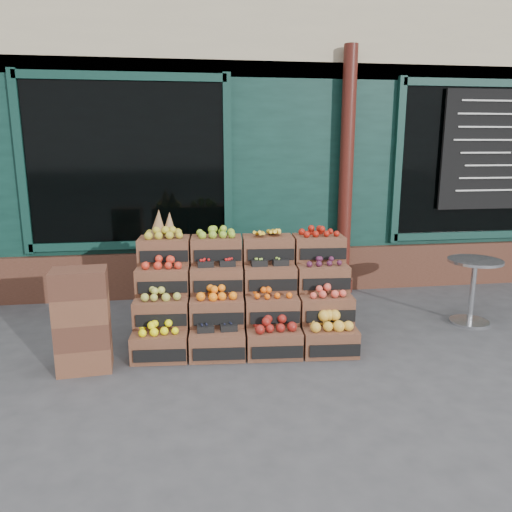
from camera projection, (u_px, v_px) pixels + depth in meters
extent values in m
plane|color=#3D3D40|center=(288.00, 359.00, 4.74)|extent=(60.00, 60.00, 0.00)
cube|color=#0D2F27|center=(230.00, 121.00, 9.22)|extent=(12.00, 6.00, 4.80)
cube|color=#0D2F27|center=(253.00, 182.00, 6.57)|extent=(12.00, 0.12, 3.00)
cube|color=#4B2A1E|center=(254.00, 271.00, 6.77)|extent=(12.00, 0.18, 0.60)
cube|color=black|center=(127.00, 163.00, 6.22)|extent=(2.40, 0.06, 2.00)
cube|color=black|center=(482.00, 161.00, 6.92)|extent=(2.40, 0.06, 2.00)
cylinder|color=#471610|center=(346.00, 174.00, 6.53)|extent=(0.18, 0.18, 3.20)
cube|color=black|center=(487.00, 150.00, 6.80)|extent=(1.30, 0.04, 1.60)
cube|color=brown|center=(160.00, 345.00, 4.73)|extent=(0.55, 0.40, 0.26)
cube|color=black|center=(158.00, 356.00, 4.54)|extent=(0.48, 0.05, 0.12)
cube|color=#FEF70A|center=(159.00, 328.00, 4.69)|extent=(0.44, 0.31, 0.08)
cube|color=brown|center=(217.00, 343.00, 4.76)|extent=(0.55, 0.40, 0.26)
cube|color=black|center=(217.00, 354.00, 4.58)|extent=(0.48, 0.05, 0.12)
cube|color=black|center=(217.00, 329.00, 4.73)|extent=(0.44, 0.31, 0.03)
cube|color=brown|center=(274.00, 342.00, 4.80)|extent=(0.55, 0.40, 0.26)
cube|color=black|center=(276.00, 353.00, 4.62)|extent=(0.48, 0.05, 0.12)
cube|color=maroon|center=(274.00, 324.00, 4.76)|extent=(0.44, 0.31, 0.10)
cube|color=brown|center=(329.00, 340.00, 4.84)|extent=(0.55, 0.40, 0.26)
cube|color=black|center=(333.00, 351.00, 4.65)|extent=(0.48, 0.05, 0.12)
cube|color=gold|center=(330.00, 322.00, 4.79)|extent=(0.44, 0.31, 0.12)
cube|color=brown|center=(162.00, 311.00, 4.88)|extent=(0.55, 0.40, 0.26)
cube|color=black|center=(160.00, 321.00, 4.70)|extent=(0.48, 0.05, 0.12)
cube|color=#ADB043|center=(161.00, 294.00, 4.84)|extent=(0.44, 0.31, 0.09)
cube|color=brown|center=(217.00, 310.00, 4.92)|extent=(0.55, 0.40, 0.26)
cube|color=black|center=(217.00, 319.00, 4.74)|extent=(0.48, 0.05, 0.12)
cube|color=orange|center=(217.00, 293.00, 4.88)|extent=(0.44, 0.31, 0.09)
cube|color=brown|center=(272.00, 309.00, 4.96)|extent=(0.55, 0.40, 0.26)
cube|color=black|center=(274.00, 318.00, 4.77)|extent=(0.48, 0.05, 0.12)
cube|color=#EE580D|center=(272.00, 293.00, 4.92)|extent=(0.44, 0.31, 0.07)
cube|color=brown|center=(325.00, 308.00, 4.99)|extent=(0.55, 0.40, 0.26)
cube|color=black|center=(329.00, 316.00, 4.81)|extent=(0.48, 0.05, 0.12)
cube|color=#E24C3A|center=(326.00, 291.00, 4.95)|extent=(0.44, 0.31, 0.08)
cube|color=brown|center=(163.00, 280.00, 5.04)|extent=(0.55, 0.40, 0.26)
cube|color=black|center=(161.00, 287.00, 4.86)|extent=(0.48, 0.05, 0.12)
cube|color=red|center=(162.00, 263.00, 5.00)|extent=(0.44, 0.31, 0.09)
cube|color=brown|center=(217.00, 279.00, 5.08)|extent=(0.55, 0.40, 0.26)
cube|color=black|center=(217.00, 286.00, 4.89)|extent=(0.48, 0.05, 0.12)
cube|color=#AC1211|center=(217.00, 264.00, 5.04)|extent=(0.44, 0.31, 0.04)
cube|color=brown|center=(270.00, 278.00, 5.11)|extent=(0.55, 0.40, 0.26)
cube|color=black|center=(272.00, 285.00, 4.93)|extent=(0.48, 0.05, 0.12)
cube|color=#8AB33B|center=(270.00, 264.00, 5.08)|extent=(0.44, 0.31, 0.03)
cube|color=brown|center=(322.00, 277.00, 5.15)|extent=(0.55, 0.40, 0.26)
cube|color=black|center=(326.00, 284.00, 4.97)|extent=(0.48, 0.05, 0.12)
cube|color=#44182F|center=(322.00, 261.00, 5.11)|extent=(0.44, 0.31, 0.07)
cube|color=brown|center=(164.00, 250.00, 5.20)|extent=(0.55, 0.40, 0.26)
cube|color=black|center=(163.00, 256.00, 5.01)|extent=(0.48, 0.05, 0.12)
cube|color=gold|center=(164.00, 233.00, 5.16)|extent=(0.44, 0.31, 0.09)
cube|color=brown|center=(217.00, 249.00, 5.23)|extent=(0.55, 0.40, 0.26)
cube|color=black|center=(216.00, 256.00, 5.05)|extent=(0.48, 0.05, 0.12)
cube|color=#84AB28|center=(216.00, 233.00, 5.19)|extent=(0.44, 0.31, 0.09)
cube|color=brown|center=(268.00, 248.00, 5.27)|extent=(0.55, 0.40, 0.26)
cube|color=black|center=(270.00, 255.00, 5.09)|extent=(0.48, 0.05, 0.12)
cube|color=yellow|center=(268.00, 232.00, 5.23)|extent=(0.44, 0.31, 0.08)
cube|color=brown|center=(318.00, 248.00, 5.31)|extent=(0.55, 0.40, 0.26)
cube|color=black|center=(322.00, 254.00, 5.12)|extent=(0.48, 0.05, 0.12)
cube|color=#9D170C|center=(319.00, 232.00, 5.27)|extent=(0.44, 0.31, 0.08)
cube|color=#4B2A1E|center=(245.00, 334.00, 5.00)|extent=(2.17, 0.53, 0.26)
cube|color=#4B2A1E|center=(244.00, 314.00, 5.18)|extent=(2.17, 0.53, 0.52)
cube|color=#4B2A1E|center=(243.00, 296.00, 5.37)|extent=(2.17, 0.53, 0.78)
cone|color=olive|center=(158.00, 223.00, 5.13)|extent=(0.18, 0.18, 0.30)
cone|color=olive|center=(169.00, 224.00, 5.19)|extent=(0.16, 0.16, 0.26)
cube|color=brown|center=(85.00, 357.00, 4.49)|extent=(0.49, 0.36, 0.23)
cube|color=#4B2A1E|center=(83.00, 333.00, 4.44)|extent=(0.49, 0.36, 0.23)
cube|color=brown|center=(81.00, 308.00, 4.38)|extent=(0.49, 0.36, 0.23)
cube|color=#4B2A1E|center=(79.00, 282.00, 4.33)|extent=(0.49, 0.36, 0.23)
cylinder|color=silver|center=(469.00, 322.00, 5.67)|extent=(0.43, 0.43, 0.03)
cylinder|color=silver|center=(472.00, 292.00, 5.59)|extent=(0.06, 0.06, 0.71)
cylinder|color=silver|center=(475.00, 261.00, 5.51)|extent=(0.59, 0.59, 0.03)
imported|color=#144725|center=(131.00, 218.00, 6.97)|extent=(0.76, 0.56, 1.94)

